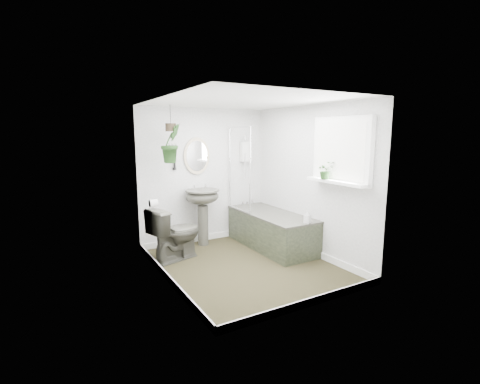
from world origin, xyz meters
TOP-DOWN VIEW (x-y plane):
  - floor at (0.00, 0.00)m, footprint 2.30×2.80m
  - ceiling at (0.00, 0.00)m, footprint 2.30×2.80m
  - wall_back at (0.00, 1.41)m, footprint 2.30×0.02m
  - wall_front at (0.00, -1.41)m, footprint 2.30×0.02m
  - wall_left at (-1.16, 0.00)m, footprint 0.02×2.80m
  - wall_right at (1.16, 0.00)m, footprint 0.02×2.80m
  - skirting at (0.00, 0.00)m, footprint 2.30×2.80m
  - bathtub at (0.80, 0.50)m, footprint 0.72×1.72m
  - bath_screen at (0.47, 0.99)m, footprint 0.04×0.72m
  - shower_box at (0.80, 1.34)m, footprint 0.20×0.10m
  - oval_mirror at (-0.14, 1.37)m, footprint 0.46×0.03m
  - wall_sconce at (-0.54, 1.36)m, footprint 0.04×0.04m
  - toilet_roll_holder at (-1.10, 0.70)m, footprint 0.11×0.11m
  - window_recess at (1.09, -0.70)m, footprint 0.08×1.00m
  - window_sill at (1.02, -0.70)m, footprint 0.18×1.00m
  - window_blinds at (1.04, -0.70)m, footprint 0.01×0.86m
  - toilet at (-0.77, 0.75)m, footprint 0.89×0.66m
  - pedestal_sink at (-0.14, 1.17)m, footprint 0.61×0.53m
  - sill_plant at (0.97, -0.53)m, footprint 0.27×0.24m
  - hanging_plant at (-0.70, 1.02)m, footprint 0.40×0.36m
  - soap_bottle at (0.89, -0.29)m, footprint 0.11×0.11m
  - hanging_pot at (-0.70, 1.02)m, footprint 0.16×0.16m

SIDE VIEW (x-z plane):
  - floor at x=0.00m, z-range -0.02..0.00m
  - skirting at x=0.00m, z-range 0.00..0.10m
  - bathtub at x=0.80m, z-range 0.00..0.58m
  - toilet at x=-0.77m, z-range 0.00..0.81m
  - pedestal_sink at x=-0.14m, z-range 0.00..0.96m
  - soap_bottle at x=0.89m, z-range 0.58..0.76m
  - toilet_roll_holder at x=-1.10m, z-range 0.84..0.96m
  - wall_back at x=0.00m, z-range 0.00..2.30m
  - wall_front at x=0.00m, z-range 0.00..2.30m
  - wall_left at x=-1.16m, z-range 0.00..2.30m
  - wall_right at x=1.16m, z-range 0.00..2.30m
  - window_sill at x=1.02m, z-range 1.21..1.25m
  - bath_screen at x=0.47m, z-range 0.58..1.98m
  - sill_plant at x=0.97m, z-range 1.25..1.50m
  - wall_sconce at x=-0.54m, z-range 1.29..1.51m
  - oval_mirror at x=-0.14m, z-range 1.19..1.81m
  - shower_box at x=0.80m, z-range 1.38..1.73m
  - window_recess at x=1.09m, z-range 1.20..2.10m
  - window_blinds at x=1.04m, z-range 1.27..2.03m
  - hanging_plant at x=-0.70m, z-range 1.43..2.03m
  - hanging_pot at x=-0.70m, z-range 1.91..2.03m
  - ceiling at x=0.00m, z-range 2.30..2.32m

